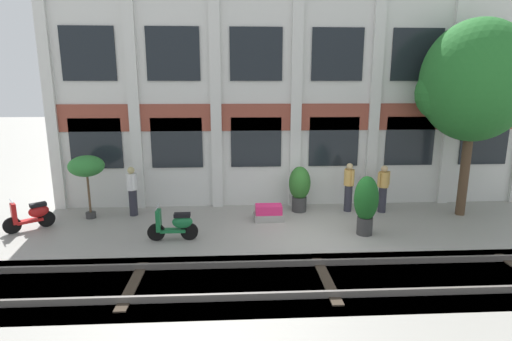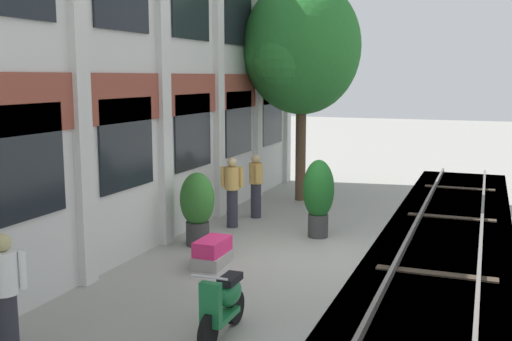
{
  "view_description": "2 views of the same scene",
  "coord_description": "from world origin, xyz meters",
  "px_view_note": "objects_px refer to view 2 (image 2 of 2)",
  "views": [
    {
      "loc": [
        -2.07,
        -10.72,
        4.28
      ],
      "look_at": [
        -1.39,
        1.92,
        1.45
      ],
      "focal_mm": 28.0,
      "sensor_mm": 36.0,
      "label": 1
    },
    {
      "loc": [
        -10.8,
        -3.47,
        3.49
      ],
      "look_at": [
        0.83,
        1.03,
        1.53
      ],
      "focal_mm": 42.0,
      "sensor_mm": 36.0,
      "label": 2
    }
  ],
  "objects_px": {
    "resident_near_plants": "(256,184)",
    "broadleaf_tree": "(302,50)",
    "potted_plant_stone_basin": "(318,195)",
    "potted_plant_fluted_column": "(197,205)",
    "potted_plant_square_trough": "(213,253)",
    "resident_by_doorway": "(5,294)",
    "resident_watching_tracks": "(232,190)",
    "scooter_near_curb": "(224,304)"
  },
  "relations": [
    {
      "from": "resident_near_plants",
      "to": "broadleaf_tree",
      "type": "bearing_deg",
      "value": 55.09
    },
    {
      "from": "potted_plant_stone_basin",
      "to": "potted_plant_fluted_column",
      "type": "height_order",
      "value": "potted_plant_stone_basin"
    },
    {
      "from": "potted_plant_stone_basin",
      "to": "potted_plant_square_trough",
      "type": "xyz_separation_m",
      "value": [
        -2.64,
        1.31,
        -0.71
      ]
    },
    {
      "from": "resident_by_doorway",
      "to": "broadleaf_tree",
      "type": "bearing_deg",
      "value": 146.96
    },
    {
      "from": "potted_plant_fluted_column",
      "to": "potted_plant_square_trough",
      "type": "distance_m",
      "value": 1.53
    },
    {
      "from": "potted_plant_stone_basin",
      "to": "resident_watching_tracks",
      "type": "relative_size",
      "value": 1.04
    },
    {
      "from": "broadleaf_tree",
      "to": "resident_watching_tracks",
      "type": "distance_m",
      "value": 4.92
    },
    {
      "from": "scooter_near_curb",
      "to": "resident_near_plants",
      "type": "xyz_separation_m",
      "value": [
        6.56,
        2.08,
        0.42
      ]
    },
    {
      "from": "scooter_near_curb",
      "to": "resident_by_doorway",
      "type": "distance_m",
      "value": 2.78
    },
    {
      "from": "broadleaf_tree",
      "to": "potted_plant_stone_basin",
      "type": "relative_size",
      "value": 3.6
    },
    {
      "from": "potted_plant_fluted_column",
      "to": "scooter_near_curb",
      "type": "height_order",
      "value": "potted_plant_fluted_column"
    },
    {
      "from": "potted_plant_fluted_column",
      "to": "resident_watching_tracks",
      "type": "height_order",
      "value": "resident_watching_tracks"
    },
    {
      "from": "scooter_near_curb",
      "to": "broadleaf_tree",
      "type": "bearing_deg",
      "value": -169.87
    },
    {
      "from": "broadleaf_tree",
      "to": "resident_by_doorway",
      "type": "height_order",
      "value": "broadleaf_tree"
    },
    {
      "from": "broadleaf_tree",
      "to": "scooter_near_curb",
      "type": "relative_size",
      "value": 4.46
    },
    {
      "from": "resident_by_doorway",
      "to": "resident_watching_tracks",
      "type": "xyz_separation_m",
      "value": [
        7.11,
        0.06,
        0.02
      ]
    },
    {
      "from": "resident_by_doorway",
      "to": "potted_plant_fluted_column",
      "type": "bearing_deg",
      "value": 151.05
    },
    {
      "from": "scooter_near_curb",
      "to": "resident_watching_tracks",
      "type": "xyz_separation_m",
      "value": [
        5.45,
        2.24,
        0.45
      ]
    },
    {
      "from": "broadleaf_tree",
      "to": "resident_near_plants",
      "type": "height_order",
      "value": "broadleaf_tree"
    },
    {
      "from": "broadleaf_tree",
      "to": "potted_plant_stone_basin",
      "type": "xyz_separation_m",
      "value": [
        -3.7,
        -1.54,
        -3.25
      ]
    },
    {
      "from": "potted_plant_stone_basin",
      "to": "resident_by_doorway",
      "type": "height_order",
      "value": "potted_plant_stone_basin"
    },
    {
      "from": "potted_plant_stone_basin",
      "to": "resident_by_doorway",
      "type": "relative_size",
      "value": 1.06
    },
    {
      "from": "potted_plant_fluted_column",
      "to": "resident_near_plants",
      "type": "bearing_deg",
      "value": -4.93
    },
    {
      "from": "scooter_near_curb",
      "to": "resident_watching_tracks",
      "type": "height_order",
      "value": "resident_watching_tracks"
    },
    {
      "from": "scooter_near_curb",
      "to": "resident_by_doorway",
      "type": "height_order",
      "value": "resident_by_doorway"
    },
    {
      "from": "resident_watching_tracks",
      "to": "broadleaf_tree",
      "type": "bearing_deg",
      "value": 155.52
    },
    {
      "from": "potted_plant_stone_basin",
      "to": "resident_watching_tracks",
      "type": "distance_m",
      "value": 2.1
    },
    {
      "from": "potted_plant_square_trough",
      "to": "resident_near_plants",
      "type": "distance_m",
      "value": 3.96
    },
    {
      "from": "broadleaf_tree",
      "to": "scooter_near_curb",
      "type": "height_order",
      "value": "broadleaf_tree"
    },
    {
      "from": "potted_plant_stone_basin",
      "to": "resident_by_doorway",
      "type": "bearing_deg",
      "value": 163.83
    },
    {
      "from": "scooter_near_curb",
      "to": "potted_plant_stone_basin",
      "type": "bearing_deg",
      "value": -178.86
    },
    {
      "from": "broadleaf_tree",
      "to": "resident_by_doorway",
      "type": "relative_size",
      "value": 3.8
    },
    {
      "from": "potted_plant_fluted_column",
      "to": "broadleaf_tree",
      "type": "bearing_deg",
      "value": -6.87
    },
    {
      "from": "potted_plant_square_trough",
      "to": "resident_watching_tracks",
      "type": "distance_m",
      "value": 2.93
    },
    {
      "from": "resident_by_doorway",
      "to": "resident_near_plants",
      "type": "height_order",
      "value": "resident_by_doorway"
    },
    {
      "from": "potted_plant_square_trough",
      "to": "resident_near_plants",
      "type": "bearing_deg",
      "value": 9.23
    },
    {
      "from": "resident_by_doorway",
      "to": "potted_plant_square_trough",
      "type": "bearing_deg",
      "value": 140.16
    },
    {
      "from": "resident_by_doorway",
      "to": "scooter_near_curb",
      "type": "bearing_deg",
      "value": 96.9
    },
    {
      "from": "potted_plant_stone_basin",
      "to": "resident_near_plants",
      "type": "height_order",
      "value": "potted_plant_stone_basin"
    },
    {
      "from": "potted_plant_fluted_column",
      "to": "potted_plant_square_trough",
      "type": "height_order",
      "value": "potted_plant_fluted_column"
    },
    {
      "from": "resident_near_plants",
      "to": "potted_plant_stone_basin",
      "type": "bearing_deg",
      "value": -58.11
    },
    {
      "from": "resident_near_plants",
      "to": "potted_plant_fluted_column",
      "type": "bearing_deg",
      "value": -120.84
    }
  ]
}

